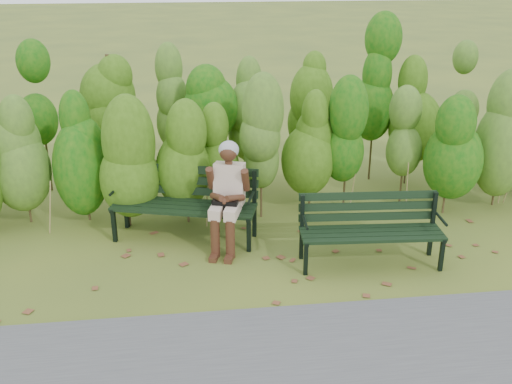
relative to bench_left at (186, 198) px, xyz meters
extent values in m
plane|color=#495B24|center=(0.81, -0.85, -0.52)|extent=(80.00, 80.00, 0.00)
cylinder|color=#47381E|center=(-1.94, 0.45, -0.12)|extent=(0.03, 0.03, 0.80)
ellipsoid|color=#365C12|center=(-1.94, 0.45, 0.52)|extent=(0.64, 0.64, 1.44)
cylinder|color=#47381E|center=(-1.33, 0.45, -0.12)|extent=(0.03, 0.03, 0.80)
ellipsoid|color=#365C12|center=(-1.33, 0.45, 0.52)|extent=(0.64, 0.64, 1.44)
cylinder|color=#47381E|center=(-0.72, 0.45, -0.12)|extent=(0.03, 0.03, 0.80)
ellipsoid|color=#365C12|center=(-0.72, 0.45, 0.52)|extent=(0.64, 0.64, 1.44)
cylinder|color=#47381E|center=(-0.11, 0.45, -0.12)|extent=(0.03, 0.03, 0.80)
ellipsoid|color=#365C12|center=(-0.11, 0.45, 0.52)|extent=(0.64, 0.64, 1.44)
cylinder|color=#47381E|center=(0.51, 0.45, -0.12)|extent=(0.03, 0.03, 0.80)
ellipsoid|color=#365C12|center=(0.51, 0.45, 0.52)|extent=(0.64, 0.64, 1.44)
cylinder|color=#47381E|center=(1.12, 0.45, -0.12)|extent=(0.03, 0.03, 0.80)
ellipsoid|color=#365C12|center=(1.12, 0.45, 0.52)|extent=(0.64, 0.64, 1.44)
cylinder|color=#47381E|center=(1.73, 0.45, -0.12)|extent=(0.03, 0.03, 0.80)
ellipsoid|color=#365C12|center=(1.73, 0.45, 0.52)|extent=(0.64, 0.64, 1.44)
cylinder|color=#47381E|center=(2.34, 0.45, -0.12)|extent=(0.03, 0.03, 0.80)
ellipsoid|color=#365C12|center=(2.34, 0.45, 0.52)|extent=(0.64, 0.64, 1.44)
cylinder|color=#47381E|center=(2.95, 0.45, -0.12)|extent=(0.03, 0.03, 0.80)
ellipsoid|color=#365C12|center=(2.95, 0.45, 0.52)|extent=(0.64, 0.64, 1.44)
cylinder|color=#47381E|center=(3.56, 0.45, -0.12)|extent=(0.03, 0.03, 0.80)
ellipsoid|color=#365C12|center=(3.56, 0.45, 0.52)|extent=(0.64, 0.64, 1.44)
cylinder|color=#47381E|center=(4.18, 0.45, -0.12)|extent=(0.03, 0.03, 0.80)
ellipsoid|color=#365C12|center=(4.18, 0.45, 0.52)|extent=(0.64, 0.64, 1.44)
cylinder|color=#47381E|center=(-1.88, 1.45, 0.03)|extent=(0.04, 0.04, 1.10)
ellipsoid|color=#0C550E|center=(-1.88, 1.45, 0.91)|extent=(0.70, 0.70, 1.98)
cylinder|color=#47381E|center=(-1.11, 1.45, 0.03)|extent=(0.04, 0.04, 1.10)
ellipsoid|color=#0C550E|center=(-1.11, 1.45, 0.91)|extent=(0.70, 0.70, 1.98)
cylinder|color=#47381E|center=(-0.34, 1.45, 0.03)|extent=(0.04, 0.04, 1.10)
ellipsoid|color=#0C550E|center=(-0.34, 1.45, 0.91)|extent=(0.70, 0.70, 1.98)
cylinder|color=#47381E|center=(0.43, 1.45, 0.03)|extent=(0.04, 0.04, 1.10)
ellipsoid|color=#0C550E|center=(0.43, 1.45, 0.91)|extent=(0.70, 0.70, 1.98)
cylinder|color=#47381E|center=(1.20, 1.45, 0.03)|extent=(0.04, 0.04, 1.10)
ellipsoid|color=#0C550E|center=(1.20, 1.45, 0.91)|extent=(0.70, 0.70, 1.98)
cylinder|color=#47381E|center=(1.96, 1.45, 0.03)|extent=(0.04, 0.04, 1.10)
ellipsoid|color=#0C550E|center=(1.96, 1.45, 0.91)|extent=(0.70, 0.70, 1.98)
cylinder|color=#47381E|center=(2.73, 1.45, 0.03)|extent=(0.04, 0.04, 1.10)
ellipsoid|color=#0C550E|center=(2.73, 1.45, 0.91)|extent=(0.70, 0.70, 1.98)
cylinder|color=#47381E|center=(3.50, 1.45, 0.03)|extent=(0.04, 0.04, 1.10)
ellipsoid|color=#0C550E|center=(3.50, 1.45, 0.91)|extent=(0.70, 0.70, 1.98)
cylinder|color=#47381E|center=(4.27, 1.45, 0.03)|extent=(0.04, 0.04, 1.10)
ellipsoid|color=#0C550E|center=(4.27, 1.45, 0.91)|extent=(0.70, 0.70, 1.98)
cylinder|color=#47381E|center=(5.04, 1.45, 0.03)|extent=(0.04, 0.04, 1.10)
cube|color=brown|center=(0.27, -0.08, -0.52)|extent=(0.11, 0.09, 0.01)
cube|color=brown|center=(1.64, -1.91, -0.52)|extent=(0.10, 0.08, 0.01)
cube|color=brown|center=(0.55, 0.11, -0.52)|extent=(0.11, 0.11, 0.01)
cube|color=brown|center=(-1.25, -1.98, -0.52)|extent=(0.10, 0.09, 0.01)
cube|color=brown|center=(-2.05, -0.31, -0.52)|extent=(0.11, 0.11, 0.01)
cube|color=brown|center=(2.28, -0.68, -0.52)|extent=(0.11, 0.11, 0.01)
cube|color=brown|center=(-0.13, -1.19, -0.52)|extent=(0.11, 0.09, 0.01)
cube|color=brown|center=(-1.54, -0.17, -0.52)|extent=(0.10, 0.11, 0.01)
cube|color=brown|center=(-1.08, -1.28, -0.52)|extent=(0.11, 0.11, 0.01)
cube|color=brown|center=(0.66, -1.55, -0.52)|extent=(0.11, 0.09, 0.01)
cube|color=brown|center=(3.47, -0.94, -0.52)|extent=(0.07, 0.09, 0.01)
cube|color=brown|center=(-1.74, -0.36, -0.52)|extent=(0.09, 0.07, 0.01)
cube|color=brown|center=(0.43, -0.29, -0.52)|extent=(0.08, 0.10, 0.01)
cube|color=brown|center=(0.98, -1.34, -0.52)|extent=(0.11, 0.11, 0.01)
cube|color=brown|center=(3.81, -0.84, -0.52)|extent=(0.11, 0.11, 0.01)
cube|color=brown|center=(0.02, -1.87, -0.52)|extent=(0.11, 0.11, 0.01)
cube|color=brown|center=(0.96, -1.88, -0.52)|extent=(0.11, 0.09, 0.01)
cube|color=brown|center=(1.19, -0.70, -0.52)|extent=(0.10, 0.08, 0.01)
cube|color=brown|center=(-1.14, -1.11, -0.52)|extent=(0.10, 0.08, 0.01)
cube|color=brown|center=(0.76, -1.27, -0.52)|extent=(0.11, 0.11, 0.01)
cube|color=brown|center=(3.22, -1.24, -0.52)|extent=(0.09, 0.11, 0.01)
cube|color=brown|center=(1.16, -1.95, -0.52)|extent=(0.11, 0.11, 0.01)
cube|color=brown|center=(-0.44, -0.21, -0.52)|extent=(0.07, 0.09, 0.01)
cube|color=brown|center=(1.55, -0.77, -0.52)|extent=(0.11, 0.10, 0.01)
cube|color=brown|center=(2.10, -0.48, -0.52)|extent=(0.11, 0.11, 0.01)
cube|color=brown|center=(-0.59, -1.59, -0.52)|extent=(0.11, 0.10, 0.01)
cube|color=brown|center=(1.04, -0.73, -0.52)|extent=(0.09, 0.10, 0.01)
cube|color=brown|center=(-1.83, -1.34, -0.52)|extent=(0.11, 0.11, 0.01)
cube|color=brown|center=(2.52, -0.03, -0.52)|extent=(0.09, 0.10, 0.01)
cube|color=brown|center=(-0.33, -1.44, -0.52)|extent=(0.10, 0.11, 0.01)
cube|color=brown|center=(-1.51, 0.09, -0.52)|extent=(0.11, 0.11, 0.01)
cube|color=black|center=(-0.08, -0.28, -0.08)|extent=(1.72, 0.60, 0.04)
cube|color=black|center=(-0.05, -0.16, -0.08)|extent=(1.72, 0.60, 0.04)
cube|color=black|center=(-0.01, -0.04, -0.08)|extent=(1.72, 0.60, 0.04)
cube|color=black|center=(0.02, 0.07, -0.08)|extent=(1.72, 0.60, 0.04)
cube|color=black|center=(0.05, 0.16, 0.03)|extent=(1.70, 0.55, 0.10)
cube|color=black|center=(0.05, 0.17, 0.17)|extent=(1.70, 0.55, 0.10)
cube|color=black|center=(0.05, 0.19, 0.30)|extent=(1.70, 0.55, 0.10)
cube|color=black|center=(-0.89, -0.05, -0.30)|extent=(0.06, 0.06, 0.44)
cube|color=black|center=(-0.77, 0.35, -0.08)|extent=(0.06, 0.06, 0.88)
cube|color=black|center=(-0.84, 0.13, -0.10)|extent=(0.18, 0.48, 0.04)
cylinder|color=black|center=(-0.85, 0.09, 0.12)|extent=(0.14, 0.36, 0.04)
cube|color=black|center=(0.72, -0.53, -0.30)|extent=(0.06, 0.06, 0.44)
cube|color=black|center=(0.84, -0.12, -0.08)|extent=(0.06, 0.06, 0.88)
cube|color=black|center=(0.78, -0.34, -0.10)|extent=(0.18, 0.48, 0.04)
cylinder|color=black|center=(0.76, -0.39, 0.12)|extent=(0.14, 0.36, 0.04)
cube|color=black|center=(2.04, -1.20, -0.12)|extent=(1.60, 0.21, 0.04)
cube|color=black|center=(2.05, -1.09, -0.12)|extent=(1.60, 0.21, 0.04)
cube|color=black|center=(2.06, -0.98, -0.12)|extent=(1.60, 0.21, 0.04)
cube|color=black|center=(2.07, -0.87, -0.12)|extent=(1.60, 0.21, 0.04)
cube|color=black|center=(2.07, -0.79, -0.02)|extent=(1.60, 0.16, 0.09)
cube|color=black|center=(2.07, -0.78, 0.10)|extent=(1.60, 0.16, 0.09)
cube|color=black|center=(2.07, -0.76, 0.23)|extent=(1.60, 0.16, 0.09)
cube|color=black|center=(1.28, -1.16, -0.32)|extent=(0.05, 0.05, 0.40)
cube|color=black|center=(1.31, -0.78, -0.12)|extent=(0.05, 0.05, 0.80)
cube|color=black|center=(1.29, -0.99, -0.14)|extent=(0.07, 0.45, 0.04)
cylinder|color=black|center=(1.29, -1.03, 0.06)|extent=(0.05, 0.33, 0.03)
cube|color=black|center=(2.80, -1.27, -0.32)|extent=(0.05, 0.05, 0.40)
cube|color=black|center=(2.83, -0.89, -0.12)|extent=(0.05, 0.05, 0.80)
cube|color=black|center=(2.82, -1.09, -0.14)|extent=(0.07, 0.45, 0.04)
cylinder|color=black|center=(2.81, -1.13, 0.06)|extent=(0.05, 0.33, 0.03)
cube|color=#C7AA98|center=(0.37, -0.44, 0.01)|extent=(0.25, 0.44, 0.13)
cube|color=#C7AA98|center=(0.54, -0.49, 0.01)|extent=(0.25, 0.44, 0.13)
cylinder|color=#452416|center=(0.32, -0.60, -0.28)|extent=(0.14, 0.14, 0.48)
cylinder|color=#452416|center=(0.49, -0.65, -0.28)|extent=(0.14, 0.14, 0.48)
cube|color=#452416|center=(0.30, -0.68, -0.49)|extent=(0.14, 0.22, 0.06)
cube|color=#452416|center=(0.47, -0.73, -0.49)|extent=(0.14, 0.22, 0.06)
cube|color=#C7AA98|center=(0.53, -0.20, 0.24)|extent=(0.42, 0.34, 0.52)
cylinder|color=#452416|center=(0.52, -0.22, 0.51)|extent=(0.09, 0.09, 0.10)
sphere|color=#452416|center=(0.52, -0.23, 0.64)|extent=(0.21, 0.21, 0.21)
ellipsoid|color=gray|center=(0.53, -0.21, 0.67)|extent=(0.24, 0.23, 0.22)
cylinder|color=#452416|center=(0.30, -0.22, 0.33)|extent=(0.14, 0.22, 0.31)
cylinder|color=#452416|center=(0.71, -0.34, 0.33)|extent=(0.14, 0.22, 0.31)
cylinder|color=#452416|center=(0.37, -0.38, 0.14)|extent=(0.17, 0.28, 0.13)
cylinder|color=#452416|center=(0.57, -0.43, 0.14)|extent=(0.27, 0.22, 0.13)
sphere|color=#452416|center=(0.45, -0.46, 0.12)|extent=(0.11, 0.11, 0.11)
cube|color=black|center=(0.45, -0.45, 0.05)|extent=(0.32, 0.20, 0.16)
camera|label=1|loc=(0.00, -6.89, 2.81)|focal=42.00mm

